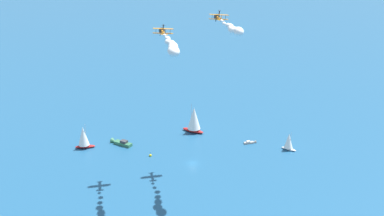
# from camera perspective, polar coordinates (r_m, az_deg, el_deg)

# --- Properties ---
(ground_plane) EXTENTS (2000.00, 2000.00, 0.00)m
(ground_plane) POSITION_cam_1_polar(r_m,az_deg,el_deg) (187.39, 0.05, -6.73)
(ground_plane) COLOR #1E517A
(sailboat_near_centre) EXTENTS (10.73, 6.11, 13.67)m
(sailboat_near_centre) POSITION_cam_1_polar(r_m,az_deg,el_deg) (212.08, 0.23, -1.41)
(sailboat_near_centre) COLOR #B21E1E
(sailboat_near_centre) RESTS_ON ground_plane
(motorboat_inshore) EXTENTS (4.71, 4.96, 1.58)m
(motorboat_inshore) POSITION_cam_1_polar(r_m,az_deg,el_deg) (205.27, 7.13, -4.16)
(motorboat_inshore) COLOR #9E9993
(motorboat_inshore) RESTS_ON ground_plane
(sailboat_offshore) EXTENTS (7.97, 7.11, 10.80)m
(sailboat_offshore) POSITION_cam_1_polar(r_m,az_deg,el_deg) (202.95, -13.04, -3.48)
(sailboat_offshore) COLOR #B21E1E
(sailboat_offshore) RESTS_ON ground_plane
(sailboat_trailing) EXTENTS (6.55, 3.75, 8.33)m
(sailboat_trailing) POSITION_cam_1_polar(r_m,az_deg,el_deg) (200.64, 11.67, -4.01)
(sailboat_trailing) COLOR white
(sailboat_trailing) RESTS_ON ground_plane
(motorboat_ahead) EXTENTS (10.22, 2.84, 2.95)m
(motorboat_ahead) POSITION_cam_1_polar(r_m,az_deg,el_deg) (204.89, -8.70, -4.18)
(motorboat_ahead) COLOR #33704C
(motorboat_ahead) RESTS_ON ground_plane
(marker_buoy) EXTENTS (1.10, 1.10, 2.10)m
(marker_buoy) POSITION_cam_1_polar(r_m,az_deg,el_deg) (193.41, -5.07, -5.75)
(marker_buoy) COLOR yellow
(marker_buoy) RESTS_ON ground_plane
(biplane_lead) EXTENTS (6.46, 6.55, 3.61)m
(biplane_lead) POSITION_cam_1_polar(r_m,az_deg,el_deg) (167.76, -3.54, 9.20)
(biplane_lead) COLOR orange
(wingwalker_lead) EXTENTS (1.16, 1.09, 1.53)m
(wingwalker_lead) POSITION_cam_1_polar(r_m,az_deg,el_deg) (167.36, -3.51, 9.92)
(wingwalker_lead) COLOR black
(smoke_trail_lead) EXTENTS (19.22, 20.85, 3.40)m
(smoke_trail_lead) POSITION_cam_1_polar(r_m,az_deg,el_deg) (146.20, -2.41, 7.40)
(smoke_trail_lead) COLOR white
(biplane_wingman) EXTENTS (6.46, 6.55, 3.61)m
(biplane_wingman) POSITION_cam_1_polar(r_m,az_deg,el_deg) (174.60, 3.27, 10.86)
(biplane_wingman) COLOR orange
(wingwalker_wingman) EXTENTS (0.74, 0.70, 1.77)m
(wingwalker_wingman) POSITION_cam_1_polar(r_m,az_deg,el_deg) (174.27, 3.34, 11.57)
(wingwalker_wingman) COLOR black
(smoke_trail_wingman) EXTENTS (17.38, 17.49, 3.06)m
(smoke_trail_wingman) POSITION_cam_1_polar(r_m,az_deg,el_deg) (155.73, 5.11, 9.51)
(smoke_trail_wingman) COLOR white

